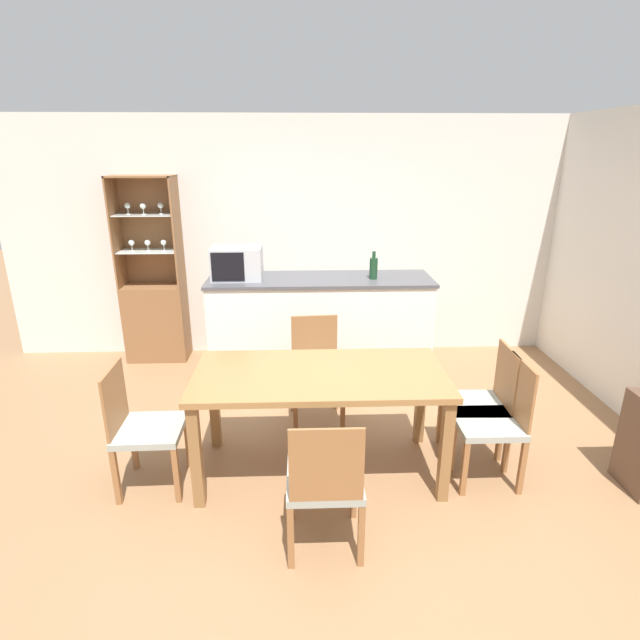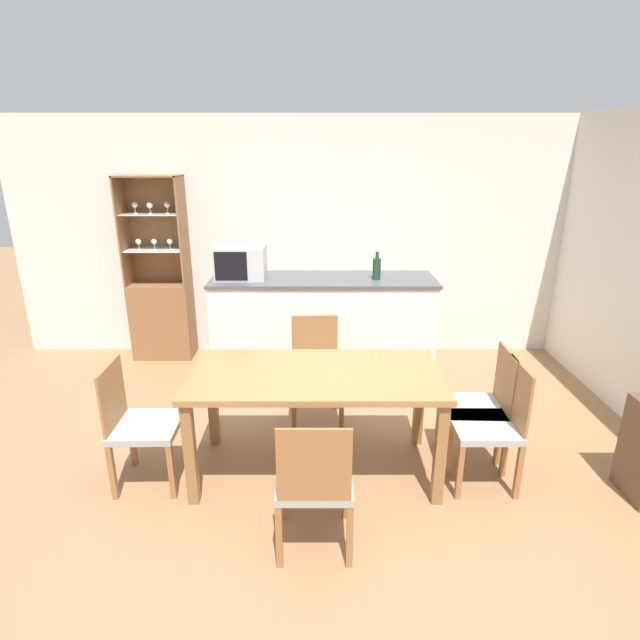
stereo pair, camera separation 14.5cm
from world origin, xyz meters
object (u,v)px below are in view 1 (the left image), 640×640
object	(u,v)px
dining_chair_side_right_far	(481,403)
dining_chair_side_right_near	(494,421)
dining_table	(320,385)
dining_chair_side_left_near	(143,428)
wine_bottle	(374,268)
dining_chair_head_far	(316,371)
dining_chair_head_near	(325,482)
microwave	(237,263)
display_cabinet	(156,307)

from	to	relation	value
dining_chair_side_right_far	dining_chair_side_right_near	world-z (taller)	same
dining_table	dining_chair_side_right_far	xyz separation A→B (m)	(1.18, 0.12, -0.23)
dining_chair_side_left_near	wine_bottle	world-z (taller)	wine_bottle
dining_chair_head_far	dining_chair_head_near	xyz separation A→B (m)	(0.00, -1.48, 0.00)
dining_chair_head_far	dining_chair_side_left_near	size ratio (longest dim) A/B	1.00
microwave	wine_bottle	world-z (taller)	microwave
dining_chair_side_left_near	microwave	xyz separation A→B (m)	(0.46, 1.73, 0.73)
display_cabinet	dining_chair_head_near	xyz separation A→B (m)	(1.70, -2.89, -0.14)
dining_chair_head_near	dining_chair_side_left_near	bearing A→B (deg)	152.30
dining_table	dining_chair_head_far	distance (m)	0.78
dining_chair_head_near	microwave	bearing A→B (deg)	107.05
dining_chair_side_right_far	dining_chair_head_near	distance (m)	1.47
dining_chair_side_left_near	display_cabinet	bearing A→B (deg)	-168.23
dining_chair_side_right_far	wine_bottle	bearing A→B (deg)	25.22
dining_table	microwave	bearing A→B (deg)	114.46
dining_chair_head_near	wine_bottle	world-z (taller)	wine_bottle
dining_chair_head_near	dining_chair_side_right_near	distance (m)	1.34
dining_chair_side_right_far	microwave	distance (m)	2.53
dining_chair_side_left_near	dining_chair_side_right_near	xyz separation A→B (m)	(2.37, 0.00, 0.00)
dining_chair_side_left_near	microwave	size ratio (longest dim) A/B	1.86
display_cabinet	dining_chair_head_far	bearing A→B (deg)	-39.56
display_cabinet	dining_chair_side_left_near	world-z (taller)	display_cabinet
dining_chair_side_left_near	dining_chair_side_right_near	distance (m)	2.37
display_cabinet	dining_chair_side_right_far	bearing A→B (deg)	-35.02
dining_chair_head_far	wine_bottle	world-z (taller)	wine_bottle
dining_table	dining_chair_head_near	xyz separation A→B (m)	(0.00, -0.74, -0.23)
dining_table	wine_bottle	size ratio (longest dim) A/B	6.46
display_cabinet	wine_bottle	size ratio (longest dim) A/B	7.39
display_cabinet	microwave	size ratio (longest dim) A/B	4.14
display_cabinet	microwave	distance (m)	1.27
dining_chair_side_right_far	microwave	bearing A→B (deg)	54.32
dining_table	dining_chair_side_right_near	distance (m)	1.21
dining_table	dining_chair_head_far	size ratio (longest dim) A/B	1.95
dining_chair_side_left_near	dining_table	bearing A→B (deg)	94.88
dining_chair_side_right_near	microwave	xyz separation A→B (m)	(-1.91, 1.73, 0.73)
microwave	dining_chair_side_right_far	bearing A→B (deg)	-37.73
display_cabinet	dining_chair_head_near	bearing A→B (deg)	-59.44
dining_table	dining_chair_side_left_near	xyz separation A→B (m)	(-1.18, -0.12, -0.23)
dining_chair_side_left_near	microwave	world-z (taller)	microwave
dining_chair_side_right_near	microwave	size ratio (longest dim) A/B	1.86
dining_chair_head_near	microwave	size ratio (longest dim) A/B	1.86
display_cabinet	dining_chair_head_near	world-z (taller)	display_cabinet
dining_chair_side_right_far	dining_chair_side_right_near	distance (m)	0.25
dining_chair_head_far	dining_chair_side_left_near	world-z (taller)	same
dining_chair_side_left_near	wine_bottle	size ratio (longest dim) A/B	3.31
dining_chair_head_far	microwave	xyz separation A→B (m)	(-0.73, 0.86, 0.73)
dining_chair_side_right_near	microwave	world-z (taller)	microwave
dining_chair_head_far	display_cabinet	bearing A→B (deg)	-43.46
display_cabinet	dining_table	bearing A→B (deg)	-51.55
dining_chair_side_left_near	dining_chair_side_right_near	bearing A→B (deg)	88.91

